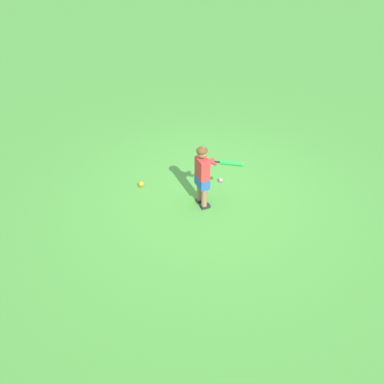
% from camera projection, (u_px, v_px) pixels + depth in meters
% --- Properties ---
extents(ground_plane, '(40.00, 40.00, 0.00)m').
position_uv_depth(ground_plane, '(211.00, 197.00, 7.23)').
color(ground_plane, '#479338').
extents(child_batter, '(0.76, 0.37, 1.08)m').
position_uv_depth(child_batter, '(204.00, 172.00, 6.67)').
color(child_batter, '#232328').
rests_on(child_batter, ground).
extents(play_ball_far_left, '(0.10, 0.10, 0.10)m').
position_uv_depth(play_ball_far_left, '(141.00, 184.00, 7.44)').
color(play_ball_far_left, orange).
rests_on(play_ball_far_left, ground).
extents(play_ball_center_lawn, '(0.08, 0.08, 0.08)m').
position_uv_depth(play_ball_center_lawn, '(221.00, 180.00, 7.55)').
color(play_ball_center_lawn, pink).
rests_on(play_ball_center_lawn, ground).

